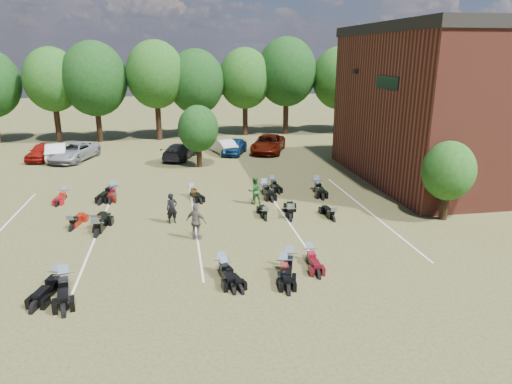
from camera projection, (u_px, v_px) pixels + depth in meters
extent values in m
plane|color=brown|center=(259.00, 239.00, 22.48)|extent=(160.00, 160.00, 0.00)
imported|color=maroon|center=(43.00, 151.00, 38.94)|extent=(2.43, 4.51, 1.46)
imported|color=silver|center=(57.00, 151.00, 38.90)|extent=(2.29, 4.73, 1.50)
imported|color=gray|center=(74.00, 152.00, 38.71)|extent=(4.16, 5.98, 1.52)
imported|color=black|center=(180.00, 151.00, 39.24)|extent=(3.51, 5.09, 1.37)
imported|color=#0B2851|center=(234.00, 146.00, 41.19)|extent=(3.07, 4.41, 1.39)
imported|color=#A7A7A3|center=(223.00, 146.00, 41.51)|extent=(2.43, 4.30, 1.34)
imported|color=#551004|center=(268.00, 144.00, 41.98)|extent=(4.43, 6.20, 1.57)
imported|color=#39393E|center=(378.00, 142.00, 43.00)|extent=(4.23, 5.83, 1.57)
imported|color=black|center=(172.00, 209.00, 24.35)|extent=(0.70, 0.56, 1.66)
imported|color=#225D24|center=(254.00, 191.00, 27.50)|extent=(0.95, 0.82, 1.67)
imported|color=#605C52|center=(196.00, 222.00, 22.18)|extent=(1.16, 0.97, 1.86)
cube|color=black|center=(355.00, 71.00, 33.16)|extent=(0.30, 0.40, 0.30)
cube|color=black|center=(387.00, 83.00, 28.62)|extent=(0.06, 3.00, 0.80)
cylinder|color=black|center=(0.00, 123.00, 45.63)|extent=(0.58, 0.58, 4.08)
cylinder|color=black|center=(53.00, 122.00, 46.48)|extent=(0.58, 0.58, 4.08)
ellipsoid|color=#1E4C19|center=(48.00, 79.00, 45.22)|extent=(6.00, 6.00, 6.90)
cylinder|color=black|center=(104.00, 121.00, 47.32)|extent=(0.57, 0.58, 4.08)
ellipsoid|color=#1E4C19|center=(100.00, 78.00, 46.07)|extent=(6.00, 6.00, 6.90)
cylinder|color=black|center=(153.00, 120.00, 48.17)|extent=(0.57, 0.58, 4.08)
ellipsoid|color=#1E4C19|center=(151.00, 78.00, 46.91)|extent=(6.00, 6.00, 6.90)
cylinder|color=black|center=(201.00, 118.00, 49.01)|extent=(0.58, 0.58, 4.08)
ellipsoid|color=#1E4C19|center=(199.00, 77.00, 47.75)|extent=(6.00, 6.00, 6.90)
cylinder|color=black|center=(247.00, 117.00, 49.85)|extent=(0.57, 0.58, 4.08)
ellipsoid|color=#1E4C19|center=(246.00, 77.00, 48.60)|extent=(6.00, 6.00, 6.90)
cylinder|color=black|center=(291.00, 116.00, 50.70)|extent=(0.57, 0.58, 4.08)
ellipsoid|color=#1E4C19|center=(292.00, 77.00, 49.44)|extent=(6.00, 6.00, 6.90)
cylinder|color=black|center=(334.00, 115.00, 51.54)|extent=(0.57, 0.58, 4.08)
ellipsoid|color=#1E4C19|center=(336.00, 76.00, 50.28)|extent=(6.00, 6.00, 6.90)
cylinder|color=black|center=(375.00, 114.00, 52.38)|extent=(0.58, 0.58, 4.08)
ellipsoid|color=#1E4C19|center=(378.00, 76.00, 51.13)|extent=(6.00, 6.00, 6.90)
cylinder|color=black|center=(416.00, 113.00, 53.23)|extent=(0.58, 0.58, 4.08)
ellipsoid|color=#1E4C19|center=(419.00, 75.00, 51.97)|extent=(6.00, 6.00, 6.90)
cylinder|color=black|center=(444.00, 204.00, 24.94)|extent=(0.24, 0.24, 1.71)
sphere|color=#1E4C19|center=(449.00, 171.00, 24.38)|extent=(2.80, 2.80, 2.80)
cylinder|color=black|center=(199.00, 155.00, 36.45)|extent=(0.24, 0.24, 1.90)
sphere|color=#1E4C19|center=(198.00, 129.00, 35.82)|extent=(3.20, 3.20, 3.20)
cube|color=silver|center=(99.00, 228.00, 23.95)|extent=(0.10, 14.00, 0.01)
cube|color=silver|center=(195.00, 222.00, 24.79)|extent=(0.10, 14.00, 0.01)
cube|color=silver|center=(284.00, 216.00, 25.64)|extent=(0.10, 14.00, 0.01)
cube|color=silver|center=(368.00, 211.00, 26.48)|extent=(0.10, 14.00, 0.01)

